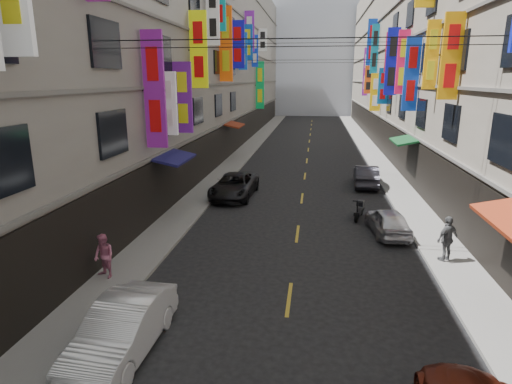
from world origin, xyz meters
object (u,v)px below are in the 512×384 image
(pedestrian_rfar, at_px, (447,239))
(car_right_mid, at_px, (388,221))
(scooter_far_right, at_px, (359,210))
(car_left_far, at_px, (234,186))
(pedestrian_lfar, at_px, (104,256))
(car_left_mid, at_px, (122,329))
(car_right_far, at_px, (366,176))

(pedestrian_rfar, bearing_deg, car_right_mid, -96.40)
(scooter_far_right, height_order, car_right_mid, car_right_mid)
(scooter_far_right, bearing_deg, pedestrian_rfar, 134.17)
(car_left_far, height_order, pedestrian_rfar, pedestrian_rfar)
(car_left_far, relative_size, pedestrian_lfar, 3.13)
(car_left_mid, height_order, pedestrian_rfar, pedestrian_rfar)
(car_left_far, relative_size, pedestrian_rfar, 2.79)
(car_right_mid, height_order, pedestrian_lfar, pedestrian_lfar)
(car_right_far, bearing_deg, pedestrian_lfar, 58.35)
(car_left_far, distance_m, car_right_far, 8.86)
(scooter_far_right, height_order, pedestrian_rfar, pedestrian_rfar)
(scooter_far_right, height_order, car_right_far, car_right_far)
(scooter_far_right, xyz_separation_m, car_left_far, (-6.96, 3.14, 0.24))
(car_left_mid, height_order, pedestrian_lfar, pedestrian_lfar)
(car_right_mid, bearing_deg, pedestrian_rfar, 113.00)
(scooter_far_right, relative_size, car_left_mid, 0.42)
(car_left_far, xyz_separation_m, car_right_far, (8.00, 3.80, 0.01))
(car_left_far, distance_m, car_right_mid, 9.56)
(car_right_mid, distance_m, pedestrian_lfar, 12.05)
(car_left_far, xyz_separation_m, car_right_mid, (8.00, -5.24, -0.08))
(pedestrian_lfar, bearing_deg, car_left_mid, -30.22)
(scooter_far_right, distance_m, car_right_far, 7.02)
(car_right_mid, bearing_deg, car_right_far, -96.77)
(car_left_far, relative_size, car_right_far, 1.17)
(scooter_far_right, xyz_separation_m, pedestrian_lfar, (-9.36, -8.18, 0.46))
(car_right_mid, xyz_separation_m, pedestrian_rfar, (1.69, -2.95, 0.39))
(scooter_far_right, bearing_deg, car_left_mid, 75.68)
(car_right_mid, relative_size, car_right_far, 0.85)
(car_right_far, distance_m, pedestrian_rfar, 12.12)
(scooter_far_right, height_order, car_left_mid, car_left_mid)
(scooter_far_right, distance_m, car_left_far, 7.64)
(pedestrian_lfar, relative_size, pedestrian_rfar, 0.89)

